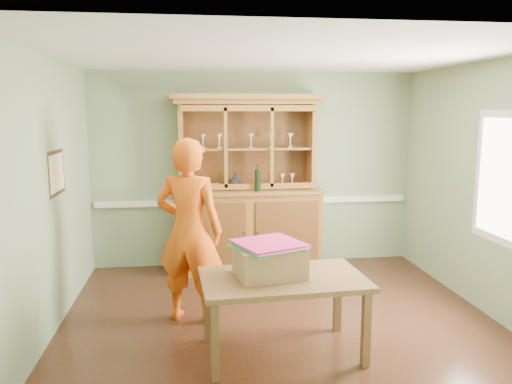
{
  "coord_description": "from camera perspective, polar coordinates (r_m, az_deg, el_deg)",
  "views": [
    {
      "loc": [
        -0.87,
        -4.92,
        2.18
      ],
      "look_at": [
        -0.18,
        0.4,
        1.29
      ],
      "focal_mm": 35.0,
      "sensor_mm": 36.0,
      "label": 1
    }
  ],
  "objects": [
    {
      "name": "kite_stack",
      "position": [
        4.39,
        1.33,
        -6.03
      ],
      "size": [
        0.7,
        0.7,
        0.04
      ],
      "rotation": [
        0.0,
        0.0,
        0.47
      ],
      "color": "green",
      "rests_on": "cardboard_box"
    },
    {
      "name": "window_panel",
      "position": [
        5.61,
        26.29,
        1.44
      ],
      "size": [
        0.03,
        0.96,
        1.36
      ],
      "color": "white",
      "rests_on": "wall_right"
    },
    {
      "name": "floor",
      "position": [
        5.45,
        2.54,
        -14.2
      ],
      "size": [
        4.5,
        4.5,
        0.0
      ],
      "primitive_type": "plane",
      "color": "#412315",
      "rests_on": "ground"
    },
    {
      "name": "wall_front",
      "position": [
        3.16,
        8.97,
        -5.93
      ],
      "size": [
        4.5,
        0.0,
        4.5
      ],
      "primitive_type": "plane",
      "rotation": [
        -1.57,
        0.0,
        0.0
      ],
      "color": "gray",
      "rests_on": "floor"
    },
    {
      "name": "person",
      "position": [
        5.16,
        -7.64,
        -4.45
      ],
      "size": [
        0.81,
        0.66,
        1.91
      ],
      "primitive_type": "imported",
      "rotation": [
        0.0,
        0.0,
        2.81
      ],
      "color": "#DF530E",
      "rests_on": "floor"
    },
    {
      "name": "wall_left",
      "position": [
        5.18,
        -22.69,
        -0.57
      ],
      "size": [
        0.0,
        4.0,
        4.0
      ],
      "primitive_type": "plane",
      "rotation": [
        1.57,
        0.0,
        1.57
      ],
      "color": "gray",
      "rests_on": "floor"
    },
    {
      "name": "ceiling",
      "position": [
        5.03,
        2.77,
        15.3
      ],
      "size": [
        4.5,
        4.5,
        0.0
      ],
      "primitive_type": "plane",
      "rotation": [
        3.14,
        0.0,
        0.0
      ],
      "color": "white",
      "rests_on": "wall_back"
    },
    {
      "name": "cardboard_box",
      "position": [
        4.46,
        1.56,
        -7.9
      ],
      "size": [
        0.64,
        0.54,
        0.27
      ],
      "primitive_type": "cube",
      "rotation": [
        0.0,
        0.0,
        0.15
      ],
      "color": "tan",
      "rests_on": "dining_table"
    },
    {
      "name": "wall_back",
      "position": [
        7.03,
        -0.18,
        2.58
      ],
      "size": [
        4.5,
        0.0,
        4.5
      ],
      "primitive_type": "plane",
      "rotation": [
        1.57,
        0.0,
        0.0
      ],
      "color": "gray",
      "rests_on": "floor"
    },
    {
      "name": "framed_map",
      "position": [
        5.43,
        -21.79,
        2.05
      ],
      "size": [
        0.03,
        0.6,
        0.46
      ],
      "color": "#342015",
      "rests_on": "wall_left"
    },
    {
      "name": "chair_rail",
      "position": [
        7.07,
        -0.15,
        -1.07
      ],
      "size": [
        4.41,
        0.05,
        0.08
      ],
      "primitive_type": "cube",
      "color": "white",
      "rests_on": "wall_back"
    },
    {
      "name": "wall_right",
      "position": [
        5.89,
        24.76,
        0.4
      ],
      "size": [
        0.0,
        4.0,
        4.0
      ],
      "primitive_type": "plane",
      "rotation": [
        1.57,
        0.0,
        -1.57
      ],
      "color": "gray",
      "rests_on": "floor"
    },
    {
      "name": "china_hutch",
      "position": [
        6.83,
        -0.95,
        -2.01
      ],
      "size": [
        2.03,
        0.67,
        2.39
      ],
      "color": "brown",
      "rests_on": "floor"
    },
    {
      "name": "dining_table",
      "position": [
        4.5,
        3.09,
        -10.68
      ],
      "size": [
        1.49,
        0.94,
        0.72
      ],
      "rotation": [
        0.0,
        0.0,
        0.06
      ],
      "color": "brown",
      "rests_on": "floor"
    }
  ]
}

